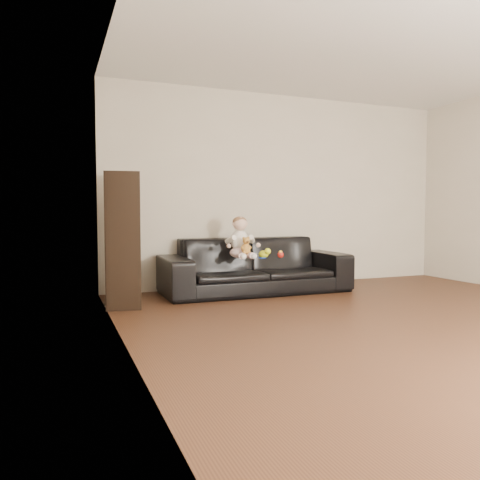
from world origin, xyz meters
name	(u,v)px	position (x,y,z in m)	size (l,w,h in m)	color
floor	(430,329)	(0.00, 0.00, 0.00)	(5.50, 5.50, 0.00)	#472919
ceiling	(437,18)	(0.00, 0.00, 2.60)	(5.50, 5.50, 0.00)	beige
wall_back	(284,191)	(0.00, 2.75, 1.30)	(5.00, 5.00, 0.00)	beige
wall_left	(132,165)	(-2.50, 0.00, 1.30)	(5.50, 5.50, 0.00)	beige
sofa	(255,265)	(-0.66, 2.25, 0.34)	(2.32, 0.91, 0.68)	black
cabinet	(123,240)	(-2.30, 1.94, 0.70)	(0.35, 0.48, 1.41)	black
shelf_item	(125,210)	(-2.28, 1.94, 1.02)	(0.18, 0.25, 0.28)	silver
baby	(240,240)	(-0.91, 2.12, 0.67)	(0.36, 0.44, 0.50)	silver
teddy_bear	(246,246)	(-0.90, 1.97, 0.61)	(0.11, 0.12, 0.20)	#C48938
toy_green	(264,254)	(-0.64, 2.04, 0.49)	(0.11, 0.14, 0.10)	#DBEB1B
toy_rattle	(281,255)	(-0.44, 1.99, 0.48)	(0.08, 0.08, 0.08)	red
toy_blue_disc	(262,258)	(-0.66, 2.04, 0.45)	(0.09, 0.09, 0.01)	#173EB9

